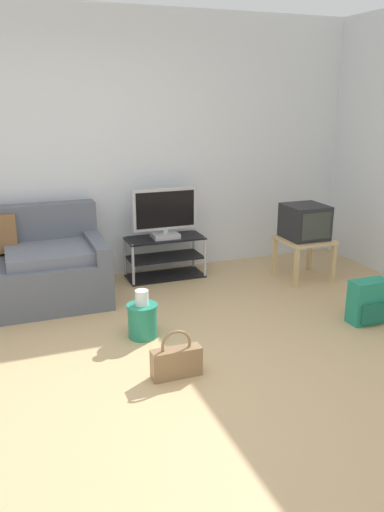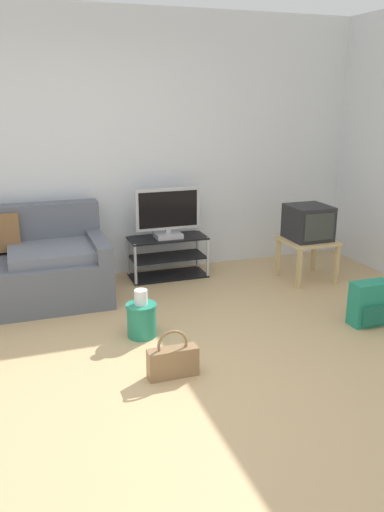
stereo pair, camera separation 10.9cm
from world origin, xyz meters
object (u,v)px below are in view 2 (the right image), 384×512
(side_table, at_px, (308,246))
(backpack, at_px, (370,304))
(tv_stand, at_px, (168,257))
(crt_tv, at_px, (308,222))
(cleaning_bucket, at_px, (142,317))
(handbag, at_px, (173,361))
(flat_tv, at_px, (168,214))

(side_table, bearing_deg, backpack, -94.53)
(tv_stand, distance_m, crt_tv, 1.51)
(side_table, xyz_separation_m, cleaning_bucket, (-1.96, -0.76, -0.20))
(side_table, relative_size, handbag, 1.43)
(flat_tv, relative_size, side_table, 1.37)
(backpack, relative_size, cleaning_bucket, 0.95)
(flat_tv, bearing_deg, crt_tv, -21.32)
(side_table, distance_m, handbag, 2.41)
(side_table, relative_size, crt_tv, 1.18)
(side_table, height_order, cleaning_bucket, side_table)
(backpack, distance_m, handbag, 1.84)
(tv_stand, xyz_separation_m, crt_tv, (1.35, -0.55, 0.39))
(side_table, height_order, crt_tv, crt_tv)
(crt_tv, relative_size, cleaning_bucket, 1.07)
(flat_tv, distance_m, backpack, 2.18)
(flat_tv, height_order, handbag, flat_tv)
(backpack, bearing_deg, crt_tv, 64.48)
(tv_stand, relative_size, backpack, 2.17)
(tv_stand, relative_size, crt_tv, 1.92)
(flat_tv, bearing_deg, tv_stand, 90.00)
(tv_stand, height_order, handbag, tv_stand)
(flat_tv, relative_size, crt_tv, 1.61)
(flat_tv, distance_m, side_table, 1.49)
(side_table, relative_size, backpack, 1.33)
(handbag, bearing_deg, cleaning_bucket, 94.21)
(backpack, distance_m, cleaning_bucket, 1.91)
(crt_tv, bearing_deg, side_table, -90.00)
(crt_tv, height_order, backpack, crt_tv)
(crt_tv, distance_m, cleaning_bucket, 2.16)
(flat_tv, distance_m, crt_tv, 1.45)
(backpack, bearing_deg, handbag, 167.64)
(side_table, height_order, handbag, side_table)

